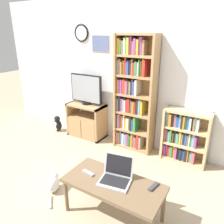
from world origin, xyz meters
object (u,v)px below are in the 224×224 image
tv_stand (86,120)px  coffee_table (113,186)px  cat (54,183)px  television (86,89)px  bookshelf_short (183,136)px  bookshelf_tall (133,95)px  penguin_figurine (57,124)px  remote_far_from_laptop (154,186)px  remote_near_laptop (88,173)px  laptop (116,175)px

tv_stand → coffee_table: (1.52, -1.49, 0.08)m
cat → television: bearing=88.6°
bookshelf_short → coffee_table: (-0.35, -1.59, -0.01)m
bookshelf_tall → penguin_figurine: bookshelf_tall is taller
tv_stand → coffee_table: bearing=-44.4°
tv_stand → remote_far_from_laptop: tv_stand is taller
coffee_table → remote_near_laptop: bearing=-177.5°
bookshelf_tall → remote_far_from_laptop: bearing=-56.2°
bookshelf_tall → coffee_table: (0.55, -1.58, -0.57)m
tv_stand → bookshelf_tall: 1.17m
remote_near_laptop → cat: 0.67m
remote_near_laptop → bookshelf_short: bearing=165.5°
bookshelf_short → tv_stand: bearing=-176.8°
tv_stand → laptop: (1.52, -1.43, 0.19)m
remote_far_from_laptop → penguin_figurine: (-2.60, 1.19, -0.32)m
laptop → cat: 1.00m
tv_stand → cat: (0.62, -1.53, -0.22)m
bookshelf_short → penguin_figurine: bookshelf_short is taller
bookshelf_short → remote_near_laptop: 1.75m
laptop → penguin_figurine: 2.57m
coffee_table → laptop: bearing=87.4°
television → cat: size_ratio=1.65×
bookshelf_tall → laptop: (0.55, -1.52, -0.46)m
tv_stand → remote_near_laptop: bearing=-51.7°
remote_far_from_laptop → cat: size_ratio=0.40×
cat → penguin_figurine: size_ratio=1.23×
coffee_table → remote_far_from_laptop: (0.40, 0.16, 0.06)m
television → remote_near_laptop: (1.19, -1.54, -0.49)m
remote_far_from_laptop → penguin_figurine: size_ratio=0.49×
television → remote_far_from_laptop: (1.92, -1.37, -0.49)m
coffee_table → tv_stand: bearing=135.6°
penguin_figurine → television: bearing=15.2°
television → remote_far_from_laptop: bearing=-35.4°
bookshelf_tall → remote_far_from_laptop: bookshelf_tall is taller
laptop → remote_near_laptop: (-0.33, -0.07, -0.06)m
laptop → remote_near_laptop: bearing=-178.1°
television → penguin_figurine: bearing=-164.8°
laptop → penguin_figurine: (-2.20, 1.29, -0.37)m
laptop → coffee_table: bearing=-102.9°
bookshelf_short → remote_far_from_laptop: 1.44m
television → remote_near_laptop: size_ratio=4.14×
bookshelf_tall → coffee_table: bookshelf_tall is taller
remote_near_laptop → cat: bearing=-78.6°
bookshelf_short → cat: bearing=-127.5°
television → coffee_table: (1.52, -1.53, -0.55)m
laptop → bookshelf_tall: bearing=99.6°
bookshelf_short → cat: 2.08m
coffee_table → remote_near_laptop: size_ratio=6.68×
television → bookshelf_tall: (0.97, 0.05, 0.02)m
television → laptop: television is taller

